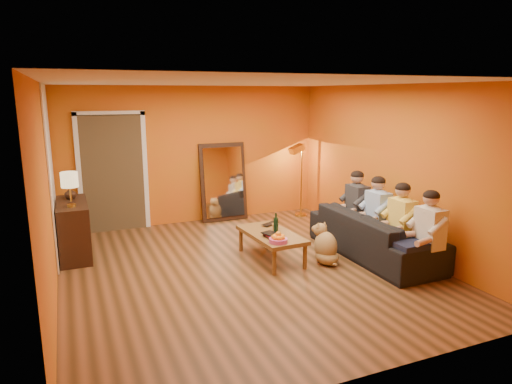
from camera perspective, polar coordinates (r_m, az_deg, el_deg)
name	(u,v)px	position (r m, az deg, el deg)	size (l,w,h in m)	color
room_shell	(237,175)	(6.58, -2.37, 2.08)	(5.00, 5.50, 2.60)	brown
white_accent	(51,172)	(7.55, -24.26, 2.31)	(0.02, 1.90, 2.58)	white
doorway_recess	(112,173)	(8.68, -17.51, 2.32)	(1.06, 0.30, 2.10)	#3F2D19
door_jamb_left	(79,176)	(8.53, -21.23, 1.89)	(0.08, 0.06, 2.20)	white
door_jamb_right	(145,172)	(8.63, -13.67, 2.49)	(0.08, 0.06, 2.20)	white
door_header	(109,113)	(8.45, -17.90, 9.36)	(1.22, 0.06, 0.08)	white
mirror_frame	(223,182)	(8.96, -4.12, 1.27)	(0.92, 0.06, 1.52)	#311C10
mirror_glass	(224,182)	(8.92, -4.04, 1.23)	(0.78, 0.02, 1.36)	white
sideboard	(74,229)	(7.53, -21.84, -4.34)	(0.44, 1.18, 0.85)	#311C10
table_lamp	(70,190)	(7.08, -22.21, 0.29)	(0.24, 0.24, 0.51)	beige
sofa	(374,234)	(7.25, 14.50, -5.15)	(0.92, 2.34, 0.68)	black
coffee_table	(271,246)	(6.91, 1.91, -6.78)	(0.62, 1.22, 0.42)	brown
floor_lamp	(301,181)	(9.26, 5.70, 1.36)	(0.30, 0.24, 1.44)	gold
dog	(326,243)	(6.82, 8.71, -6.35)	(0.33, 0.52, 0.61)	#AC874D
person_far_left	(429,235)	(6.53, 20.85, -5.04)	(0.70, 0.44, 1.22)	beige
person_mid_left	(401,224)	(6.92, 17.72, -3.87)	(0.70, 0.44, 1.22)	#F2D450
person_mid_right	(378,215)	(7.33, 14.95, -2.81)	(0.70, 0.44, 1.22)	#98BBEB
person_far_right	(357,207)	(7.75, 12.48, -1.86)	(0.70, 0.44, 1.22)	#2F3034
fruit_bowl	(278,237)	(6.39, 2.81, -5.64)	(0.26, 0.26, 0.16)	#C64692
wine_bottle	(276,223)	(6.77, 2.50, -3.93)	(0.07, 0.07, 0.31)	black
tumbler	(275,227)	(6.98, 2.41, -4.35)	(0.10, 0.10, 0.10)	#B27F3F
laptop	(272,225)	(7.22, 2.06, -4.09)	(0.32, 0.20, 0.03)	black
book_lower	(266,237)	(6.59, 1.23, -5.69)	(0.17, 0.23, 0.02)	#311C10
book_mid	(266,236)	(6.60, 1.27, -5.50)	(0.16, 0.22, 0.02)	#AF1425
book_upper	(266,235)	(6.57, 1.27, -5.39)	(0.18, 0.25, 0.02)	black
vase	(70,193)	(7.65, -22.19, -0.12)	(0.18, 0.18, 0.19)	#311C10
flowers	(69,178)	(7.61, -22.34, 1.63)	(0.17, 0.17, 0.42)	#AF1425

